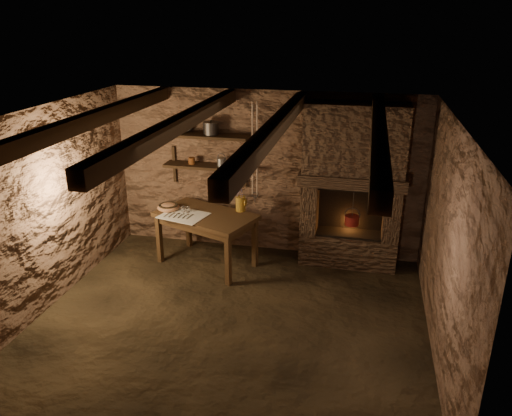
% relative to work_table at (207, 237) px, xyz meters
% --- Properties ---
extents(floor, '(4.50, 4.50, 0.00)m').
position_rel_work_table_xyz_m(floor, '(0.71, -1.30, -0.42)').
color(floor, black).
rests_on(floor, ground).
extents(back_wall, '(4.50, 0.04, 2.40)m').
position_rel_work_table_xyz_m(back_wall, '(0.71, 0.70, 0.78)').
color(back_wall, '#492F22').
rests_on(back_wall, floor).
extents(front_wall, '(4.50, 0.04, 2.40)m').
position_rel_work_table_xyz_m(front_wall, '(0.71, -3.30, 0.78)').
color(front_wall, '#492F22').
rests_on(front_wall, floor).
extents(left_wall, '(0.04, 4.00, 2.40)m').
position_rel_work_table_xyz_m(left_wall, '(-1.54, -1.30, 0.78)').
color(left_wall, '#492F22').
rests_on(left_wall, floor).
extents(right_wall, '(0.04, 4.00, 2.40)m').
position_rel_work_table_xyz_m(right_wall, '(2.96, -1.30, 0.78)').
color(right_wall, '#492F22').
rests_on(right_wall, floor).
extents(ceiling, '(4.50, 4.00, 0.04)m').
position_rel_work_table_xyz_m(ceiling, '(0.71, -1.30, 1.98)').
color(ceiling, black).
rests_on(ceiling, back_wall).
extents(beam_far_left, '(0.14, 3.95, 0.16)m').
position_rel_work_table_xyz_m(beam_far_left, '(-0.79, -1.30, 1.89)').
color(beam_far_left, black).
rests_on(beam_far_left, ceiling).
extents(beam_mid_left, '(0.14, 3.95, 0.16)m').
position_rel_work_table_xyz_m(beam_mid_left, '(0.21, -1.30, 1.89)').
color(beam_mid_left, black).
rests_on(beam_mid_left, ceiling).
extents(beam_mid_right, '(0.14, 3.95, 0.16)m').
position_rel_work_table_xyz_m(beam_mid_right, '(1.21, -1.30, 1.89)').
color(beam_mid_right, black).
rests_on(beam_mid_right, ceiling).
extents(beam_far_right, '(0.14, 3.95, 0.16)m').
position_rel_work_table_xyz_m(beam_far_right, '(2.21, -1.30, 1.89)').
color(beam_far_right, black).
rests_on(beam_far_right, ceiling).
extents(shelf_lower, '(1.25, 0.30, 0.04)m').
position_rel_work_table_xyz_m(shelf_lower, '(-0.14, 0.54, 0.88)').
color(shelf_lower, black).
rests_on(shelf_lower, back_wall).
extents(shelf_upper, '(1.25, 0.30, 0.04)m').
position_rel_work_table_xyz_m(shelf_upper, '(-0.14, 0.54, 1.33)').
color(shelf_upper, black).
rests_on(shelf_upper, back_wall).
extents(hearth, '(1.43, 0.51, 2.30)m').
position_rel_work_table_xyz_m(hearth, '(1.96, 0.47, 0.81)').
color(hearth, '#3E2B1F').
rests_on(hearth, floor).
extents(work_table, '(1.54, 1.20, 0.77)m').
position_rel_work_table_xyz_m(work_table, '(0.00, 0.00, 0.00)').
color(work_table, '#372413').
rests_on(work_table, floor).
extents(linen_cloth, '(0.70, 0.62, 0.01)m').
position_rel_work_table_xyz_m(linen_cloth, '(-0.27, -0.13, 0.36)').
color(linen_cloth, beige).
rests_on(linen_cloth, work_table).
extents(pewter_cutlery_row, '(0.54, 0.31, 0.01)m').
position_rel_work_table_xyz_m(pewter_cutlery_row, '(-0.27, -0.15, 0.37)').
color(pewter_cutlery_row, gray).
rests_on(pewter_cutlery_row, linen_cloth).
extents(drinking_glasses, '(0.19, 0.06, 0.08)m').
position_rel_work_table_xyz_m(drinking_glasses, '(-0.26, -0.01, 0.40)').
color(drinking_glasses, silver).
rests_on(drinking_glasses, linen_cloth).
extents(stoneware_jug, '(0.16, 0.15, 0.48)m').
position_rel_work_table_xyz_m(stoneware_jug, '(0.45, 0.23, 0.56)').
color(stoneware_jug, '#A87920').
rests_on(stoneware_jug, work_table).
extents(wooden_bowl, '(0.39, 0.39, 0.11)m').
position_rel_work_table_xyz_m(wooden_bowl, '(-0.56, 0.03, 0.39)').
color(wooden_bowl, '#996542').
rests_on(wooden_bowl, work_table).
extents(iron_stockpot, '(0.25, 0.25, 0.16)m').
position_rel_work_table_xyz_m(iron_stockpot, '(-0.05, 0.54, 1.43)').
color(iron_stockpot, '#322E2C').
rests_on(iron_stockpot, shelf_upper).
extents(tin_pan, '(0.30, 0.15, 0.28)m').
position_rel_work_table_xyz_m(tin_pan, '(-0.48, 0.64, 1.50)').
color(tin_pan, gray).
rests_on(tin_pan, shelf_upper).
extents(small_kettle, '(0.20, 0.17, 0.18)m').
position_rel_work_table_xyz_m(small_kettle, '(0.09, 0.54, 0.96)').
color(small_kettle, gray).
rests_on(small_kettle, shelf_lower).
extents(rusty_tin, '(0.12, 0.12, 0.09)m').
position_rel_work_table_xyz_m(rusty_tin, '(-0.37, 0.54, 0.95)').
color(rusty_tin, '#5C2D12').
rests_on(rusty_tin, shelf_lower).
extents(red_pot, '(0.22, 0.20, 0.54)m').
position_rel_work_table_xyz_m(red_pot, '(1.99, 0.42, 0.28)').
color(red_pot, maroon).
rests_on(red_pot, hearth).
extents(hanging_ropes, '(0.08, 0.08, 1.20)m').
position_rel_work_table_xyz_m(hanging_ropes, '(0.76, -0.25, 1.38)').
color(hanging_ropes, '#CBAE8F').
rests_on(hanging_ropes, ceiling).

